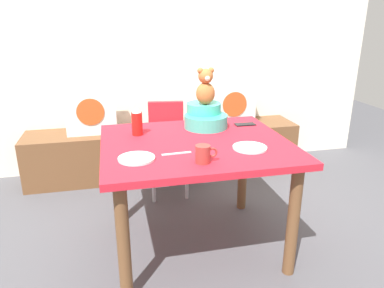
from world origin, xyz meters
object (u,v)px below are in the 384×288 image
pillow_floral_right (232,103)px  highchair (167,136)px  cell_phone (245,124)px  dinner_plate_far (137,158)px  infant_seat_teal (205,117)px  teddy_bear (206,87)px  ketchup_bottle (137,122)px  dining_table (196,158)px  dinner_plate_near (250,148)px  coffee_mug (203,154)px  pillow_floral_left (91,110)px

pillow_floral_right → highchair: size_ratio=0.56×
cell_phone → dinner_plate_far: bearing=122.7°
pillow_floral_right → infant_seat_teal: (-0.52, -0.93, 0.13)m
teddy_bear → dinner_plate_far: bearing=-135.2°
highchair → ketchup_bottle: (-0.28, -0.59, 0.31)m
pillow_floral_right → ketchup_bottle: bearing=-134.7°
highchair → teddy_bear: 0.74m
infant_seat_teal → dinner_plate_far: bearing=-135.2°
dinner_plate_far → cell_phone: (0.81, 0.49, -0.00)m
dining_table → infant_seat_teal: (0.14, 0.30, 0.18)m
highchair → dinner_plate_near: (0.34, -1.00, 0.22)m
highchair → infant_seat_teal: 0.62m
dining_table → highchair: 0.82m
dining_table → dinner_plate_far: dinner_plate_far is taller
pillow_floral_right → dining_table: bearing=-118.3°
ketchup_bottle → coffee_mug: ketchup_bottle is taller
highchair → coffee_mug: size_ratio=6.58×
dining_table → highchair: bearing=93.9°
pillow_floral_right → infant_seat_teal: bearing=-119.4°
teddy_bear → ketchup_bottle: (-0.48, -0.08, -0.19)m
dinner_plate_far → cell_phone: bearing=31.4°
pillow_floral_left → dinner_plate_far: 1.47m
pillow_floral_right → teddy_bear: teddy_bear is taller
pillow_floral_right → cell_phone: bearing=-103.8°
pillow_floral_left → infant_seat_teal: same height
pillow_floral_left → infant_seat_teal: bearing=-48.7°
coffee_mug → cell_phone: 0.78m
ketchup_bottle → cell_phone: (0.77, 0.06, -0.08)m
pillow_floral_right → cell_phone: (-0.23, -0.95, 0.06)m
ketchup_bottle → cell_phone: 0.77m
ketchup_bottle → coffee_mug: size_ratio=1.54×
pillow_floral_right → coffee_mug: (-0.70, -1.57, 0.11)m
infant_seat_teal → highchair: bearing=111.0°
pillow_floral_left → dinner_plate_near: pillow_floral_left is taller
dinner_plate_near → pillow_floral_right: bearing=74.9°
pillow_floral_left → teddy_bear: bearing=-48.7°
pillow_floral_right → dining_table: 1.40m
dinner_plate_near → dinner_plate_far: 0.66m
pillow_floral_right → highchair: pillow_floral_right is taller
ketchup_bottle → infant_seat_teal: bearing=9.7°
teddy_bear → dinner_plate_near: (0.14, -0.49, -0.27)m
infant_seat_teal → teddy_bear: bearing=-90.0°
dinner_plate_far → teddy_bear: bearing=44.8°
highchair → dinner_plate_far: (-0.32, -1.03, 0.22)m
dinner_plate_far → coffee_mug: bearing=-19.9°
dining_table → cell_phone: bearing=33.0°
coffee_mug → ketchup_bottle: bearing=118.1°
dinner_plate_near → teddy_bear: bearing=105.8°
pillow_floral_right → cell_phone: 0.98m
ketchup_bottle → teddy_bear: bearing=9.7°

